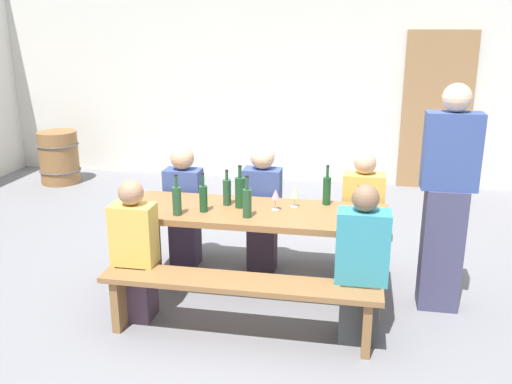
{
  "coord_description": "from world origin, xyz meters",
  "views": [
    {
      "loc": [
        0.76,
        -4.09,
        2.16
      ],
      "look_at": [
        0.0,
        0.0,
        0.9
      ],
      "focal_mm": 38.85,
      "sensor_mm": 36.0,
      "label": 1
    }
  ],
  "objects_px": {
    "wine_bottle_3": "(240,192)",
    "seated_guest_near_0": "(135,254)",
    "wine_bottle_1": "(247,202)",
    "wine_bottle_5": "(227,192)",
    "wine_barrel": "(59,157)",
    "wine_glass_1": "(276,195)",
    "seated_guest_far_0": "(184,208)",
    "wine_bottle_4": "(327,190)",
    "bench_far": "(269,228)",
    "seated_guest_near_1": "(361,269)",
    "wine_glass_0": "(294,193)",
    "standing_host": "(446,204)",
    "wine_bottle_2": "(177,200)",
    "seated_guest_far_2": "(362,220)",
    "seated_guest_far_1": "(262,211)",
    "wooden_door": "(436,112)",
    "wine_bottle_0": "(203,198)",
    "tasting_table": "(256,220)",
    "bench_near": "(239,293)",
    "wine_glass_2": "(358,190)"
  },
  "relations": [
    {
      "from": "wine_bottle_3",
      "to": "wine_barrel",
      "type": "relative_size",
      "value": 0.47
    },
    {
      "from": "wine_glass_0",
      "to": "seated_guest_far_0",
      "type": "bearing_deg",
      "value": 160.61
    },
    {
      "from": "wine_bottle_0",
      "to": "seated_guest_far_2",
      "type": "xyz_separation_m",
      "value": [
        1.24,
        0.61,
        -0.32
      ]
    },
    {
      "from": "wine_bottle_2",
      "to": "seated_guest_far_0",
      "type": "bearing_deg",
      "value": 104.28
    },
    {
      "from": "wine_bottle_2",
      "to": "wine_barrel",
      "type": "xyz_separation_m",
      "value": [
        -2.79,
        3.1,
        -0.5
      ]
    },
    {
      "from": "bench_far",
      "to": "wine_bottle_5",
      "type": "xyz_separation_m",
      "value": [
        -0.26,
        -0.57,
        0.51
      ]
    },
    {
      "from": "seated_guest_far_1",
      "to": "seated_guest_far_2",
      "type": "bearing_deg",
      "value": 90.0
    },
    {
      "from": "bench_near",
      "to": "seated_guest_far_0",
      "type": "height_order",
      "value": "seated_guest_far_0"
    },
    {
      "from": "bench_far",
      "to": "seated_guest_near_1",
      "type": "height_order",
      "value": "seated_guest_near_1"
    },
    {
      "from": "seated_guest_near_0",
      "to": "wine_barrel",
      "type": "bearing_deg",
      "value": 36.92
    },
    {
      "from": "wine_glass_0",
      "to": "seated_guest_far_2",
      "type": "relative_size",
      "value": 0.14
    },
    {
      "from": "wine_bottle_5",
      "to": "wine_glass_1",
      "type": "bearing_deg",
      "value": -7.76
    },
    {
      "from": "seated_guest_near_1",
      "to": "wine_bottle_0",
      "type": "bearing_deg",
      "value": 72.27
    },
    {
      "from": "wine_glass_0",
      "to": "seated_guest_far_0",
      "type": "relative_size",
      "value": 0.14
    },
    {
      "from": "wine_bottle_4",
      "to": "seated_guest_near_1",
      "type": "bearing_deg",
      "value": -68.49
    },
    {
      "from": "wine_glass_1",
      "to": "seated_guest_far_0",
      "type": "bearing_deg",
      "value": 152.73
    },
    {
      "from": "wine_bottle_4",
      "to": "wine_glass_0",
      "type": "bearing_deg",
      "value": -155.65
    },
    {
      "from": "seated_guest_near_0",
      "to": "seated_guest_far_0",
      "type": "height_order",
      "value": "seated_guest_far_0"
    },
    {
      "from": "wine_bottle_3",
      "to": "seated_guest_near_1",
      "type": "height_order",
      "value": "seated_guest_near_1"
    },
    {
      "from": "tasting_table",
      "to": "wine_barrel",
      "type": "xyz_separation_m",
      "value": [
        -3.37,
        2.88,
        -0.3
      ]
    },
    {
      "from": "wine_barrel",
      "to": "wine_glass_1",
      "type": "bearing_deg",
      "value": -38.97
    },
    {
      "from": "wooden_door",
      "to": "seated_guest_near_1",
      "type": "distance_m",
      "value": 4.23
    },
    {
      "from": "wooden_door",
      "to": "wine_glass_1",
      "type": "relative_size",
      "value": 12.28
    },
    {
      "from": "seated_guest_far_0",
      "to": "seated_guest_far_2",
      "type": "relative_size",
      "value": 0.99
    },
    {
      "from": "wine_bottle_3",
      "to": "seated_guest_near_0",
      "type": "xyz_separation_m",
      "value": [
        -0.69,
        -0.55,
        -0.36
      ]
    },
    {
      "from": "wine_bottle_0",
      "to": "wine_barrel",
      "type": "relative_size",
      "value": 0.43
    },
    {
      "from": "bench_near",
      "to": "seated_guest_far_2",
      "type": "xyz_separation_m",
      "value": [
        0.84,
        1.16,
        0.18
      ]
    },
    {
      "from": "wine_bottle_1",
      "to": "seated_guest_far_0",
      "type": "height_order",
      "value": "seated_guest_far_0"
    },
    {
      "from": "wine_bottle_2",
      "to": "wine_bottle_4",
      "type": "relative_size",
      "value": 0.98
    },
    {
      "from": "wine_bottle_4",
      "to": "seated_guest_far_1",
      "type": "xyz_separation_m",
      "value": [
        -0.58,
        0.26,
        -0.3
      ]
    },
    {
      "from": "tasting_table",
      "to": "wine_bottle_2",
      "type": "relative_size",
      "value": 6.45
    },
    {
      "from": "seated_guest_far_1",
      "to": "seated_guest_far_0",
      "type": "bearing_deg",
      "value": -90.0
    },
    {
      "from": "wine_bottle_5",
      "to": "seated_guest_far_2",
      "type": "height_order",
      "value": "seated_guest_far_2"
    },
    {
      "from": "bench_far",
      "to": "wine_bottle_0",
      "type": "relative_size",
      "value": 6.24
    },
    {
      "from": "wine_glass_1",
      "to": "standing_host",
      "type": "distance_m",
      "value": 1.3
    },
    {
      "from": "wine_bottle_1",
      "to": "wine_bottle_5",
      "type": "relative_size",
      "value": 1.12
    },
    {
      "from": "wine_bottle_4",
      "to": "seated_guest_near_0",
      "type": "bearing_deg",
      "value": -151.08
    },
    {
      "from": "standing_host",
      "to": "wine_glass_2",
      "type": "bearing_deg",
      "value": -16.18
    },
    {
      "from": "wine_bottle_1",
      "to": "seated_guest_near_1",
      "type": "xyz_separation_m",
      "value": [
        0.87,
        -0.33,
        -0.33
      ]
    },
    {
      "from": "wine_bottle_3",
      "to": "wine_bottle_5",
      "type": "distance_m",
      "value": 0.13
    },
    {
      "from": "wine_bottle_2",
      "to": "standing_host",
      "type": "relative_size",
      "value": 0.18
    },
    {
      "from": "wine_bottle_2",
      "to": "wine_bottle_3",
      "type": "xyz_separation_m",
      "value": [
        0.44,
        0.27,
        0.01
      ]
    },
    {
      "from": "seated_guest_near_1",
      "to": "wine_bottle_3",
      "type": "bearing_deg",
      "value": 60.54
    },
    {
      "from": "standing_host",
      "to": "wine_bottle_3",
      "type": "bearing_deg",
      "value": 1.95
    },
    {
      "from": "wine_bottle_0",
      "to": "wine_bottle_5",
      "type": "xyz_separation_m",
      "value": [
        0.14,
        0.2,
        -0.0
      ]
    },
    {
      "from": "wooden_door",
      "to": "seated_guest_far_2",
      "type": "height_order",
      "value": "wooden_door"
    },
    {
      "from": "wine_bottle_3",
      "to": "seated_guest_far_0",
      "type": "distance_m",
      "value": 0.84
    },
    {
      "from": "wine_bottle_3",
      "to": "wine_barrel",
      "type": "xyz_separation_m",
      "value": [
        -3.23,
        2.83,
        -0.51
      ]
    },
    {
      "from": "wine_glass_0",
      "to": "wine_barrel",
      "type": "distance_m",
      "value": 4.6
    },
    {
      "from": "seated_guest_far_1",
      "to": "standing_host",
      "type": "distance_m",
      "value": 1.57
    }
  ]
}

